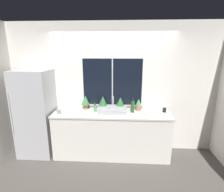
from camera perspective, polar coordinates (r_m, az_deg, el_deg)
name	(u,v)px	position (r m, az deg, el deg)	size (l,w,h in m)	color
ground_plane	(111,163)	(3.67, -0.44, -20.91)	(14.00, 14.00, 0.00)	#4C4742
wall_back	(112,89)	(3.71, 0.16, 2.41)	(8.00, 0.09, 2.70)	silver
wall_left	(33,81)	(5.14, -24.47, 4.49)	(0.06, 7.00, 2.70)	silver
wall_right	(200,83)	(4.97, 26.90, 3.92)	(0.06, 7.00, 2.70)	silver
counter	(112,134)	(3.67, -0.16, -12.39)	(2.33, 0.59, 0.93)	white
refrigerator	(36,113)	(3.94, -23.53, -5.13)	(0.69, 0.67, 1.77)	#B7B7BC
sink	(113,110)	(3.51, 0.20, -4.64)	(0.57, 0.42, 0.28)	#ADADB2
potted_plant_far_left	(86,101)	(3.71, -8.64, -1.60)	(0.17, 0.17, 0.29)	#9E6B4C
potted_plant_center_left	(103,101)	(3.65, -3.00, -1.79)	(0.17, 0.17, 0.29)	#9E6B4C
potted_plant_center_right	(120,102)	(3.64, 2.71, -2.10)	(0.17, 0.17, 0.27)	#9E6B4C
potted_plant_far_right	(138,105)	(3.67, 8.63, -2.84)	(0.12, 0.12, 0.24)	#9E6B4C
soap_bottle	(95,108)	(3.56, -5.57, -3.97)	(0.06, 0.06, 0.18)	#519E5B
bottle_tall	(133,106)	(3.52, 6.77, -3.35)	(0.07, 0.07, 0.30)	#235128
mug_black	(164,110)	(3.68, 16.74, -4.41)	(0.07, 0.07, 0.09)	black
mug_grey	(59,111)	(3.60, -17.00, -4.85)	(0.08, 0.08, 0.09)	gray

